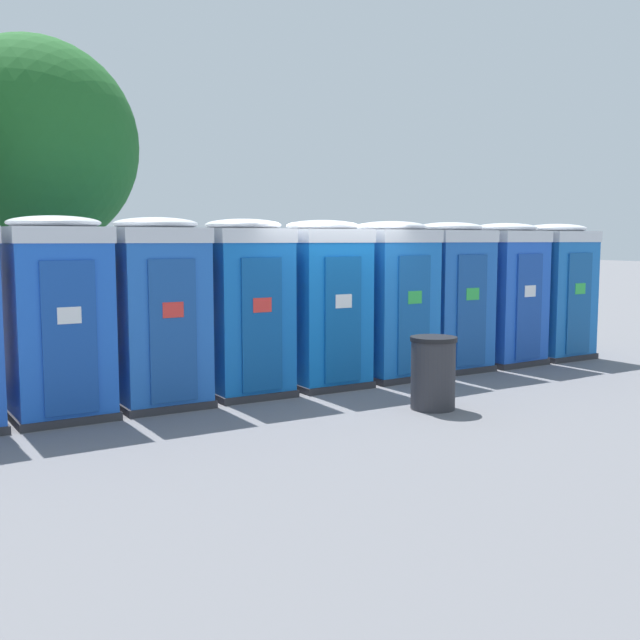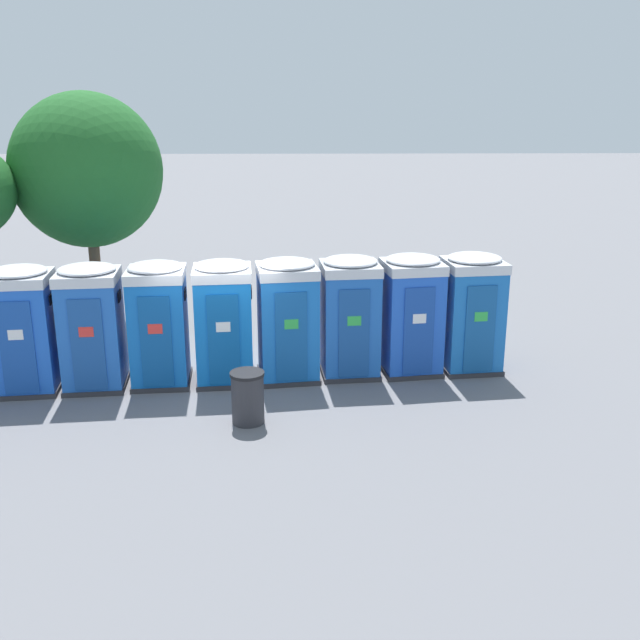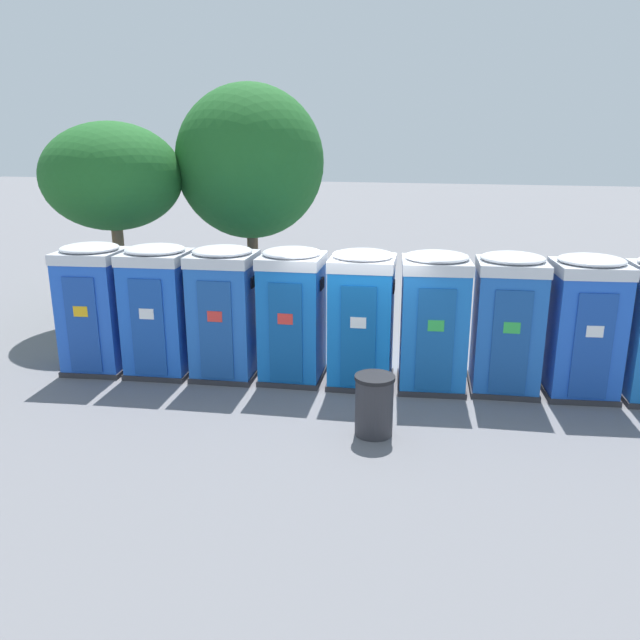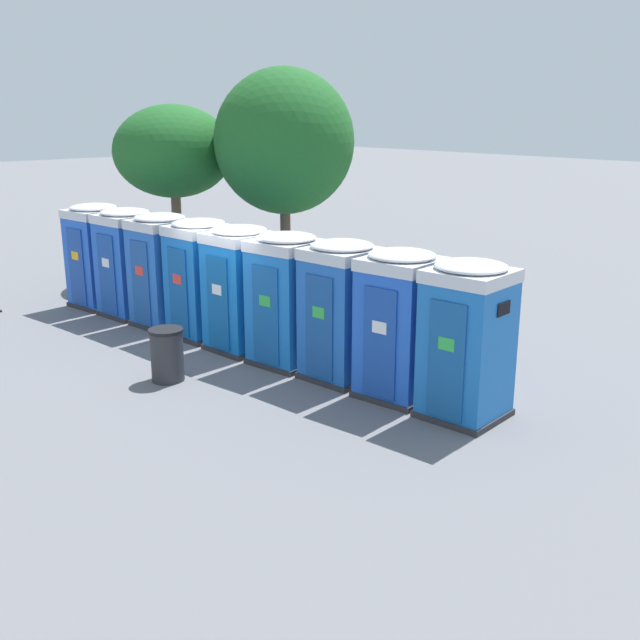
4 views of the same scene
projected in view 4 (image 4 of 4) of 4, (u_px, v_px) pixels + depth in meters
ground_plane at (247, 347)px, 15.47m from camera, size 120.00×120.00×0.00m
portapotty_0 at (97, 255)px, 18.38m from camera, size 1.34×1.35×2.54m
portapotty_1 at (128, 262)px, 17.55m from camera, size 1.34×1.33×2.54m
portapotty_2 at (162, 270)px, 16.71m from camera, size 1.31×1.31×2.54m
portapotty_3 at (200, 278)px, 15.89m from camera, size 1.25×1.29×2.54m
portapotty_4 at (240, 288)px, 15.01m from camera, size 1.28×1.30×2.54m
portapotty_5 at (287, 299)px, 14.17m from camera, size 1.38×1.36×2.54m
portapotty_6 at (341, 310)px, 13.37m from camera, size 1.31×1.31×2.54m
portapotty_7 at (400, 324)px, 12.51m from camera, size 1.38×1.37×2.54m
portapotty_8 at (467, 340)px, 11.65m from camera, size 1.34×1.33×2.54m
street_tree_0 at (284, 142)px, 19.62m from camera, size 3.69×3.69×5.81m
street_tree_1 at (173, 152)px, 20.73m from camera, size 3.31×3.31×4.88m
trash_can at (167, 355)px, 13.45m from camera, size 0.62×0.62×0.97m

